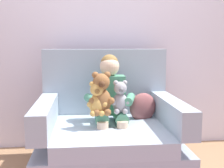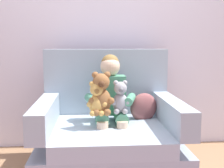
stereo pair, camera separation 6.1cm
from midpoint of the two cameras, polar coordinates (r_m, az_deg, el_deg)
back_wall at (r=3.15m, az=-0.92°, el=11.67°), size 6.00×0.10×2.60m
armchair at (r=2.57m, az=0.04°, el=-9.81°), size 1.17×1.04×1.04m
seated_child at (r=2.53m, az=0.45°, el=-2.67°), size 0.45×0.39×0.82m
plush_honey at (r=2.33m, az=-2.21°, el=-2.99°), size 0.16×0.13×0.27m
plush_grey at (r=2.40m, az=2.35°, el=-2.70°), size 0.16×0.13×0.27m
plush_brown at (r=2.34m, az=-1.34°, el=-2.08°), size 0.21×0.17×0.35m
throw_pillow at (r=2.69m, az=6.78°, el=-4.50°), size 0.28×0.19×0.26m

